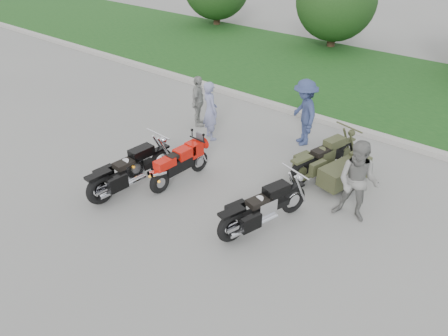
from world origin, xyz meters
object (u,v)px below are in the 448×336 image
Objects in this scene: cruiser_left at (129,172)px; cruiser_right at (261,210)px; person_grey at (358,182)px; person_back at (198,101)px; person_stripe at (210,111)px; person_denim at (304,113)px; sportbike_red at (178,163)px; cruiser_sidecar at (335,167)px.

cruiser_right is at bearing 17.47° from cruiser_left.
person_grey is 5.89m from person_back.
person_stripe is 2.62m from person_denim.
person_grey reaches higher than cruiser_left.
cruiser_left is 1.44× the size of person_stripe.
person_grey is 1.18× the size of person_back.
sportbike_red is 3.28m from person_back.
cruiser_left reaches higher than sportbike_red.
person_denim is (1.97, 4.64, 0.46)m from cruiser_left.
cruiser_right is 4.11m from person_denim.
cruiser_sidecar is 3.90m from person_stripe.
cruiser_sidecar reaches higher than sportbike_red.
person_denim is (2.23, 1.38, 0.09)m from person_stripe.
person_back is (-1.80, 2.73, 0.26)m from sportbike_red.
person_stripe is at bearing 98.74° from cruiser_left.
person_stripe is (-3.88, -0.09, 0.44)m from cruiser_sidecar.
cruiser_sidecar is 1.25× the size of person_grey.
sportbike_red is at bearing -172.31° from person_back.
person_back is at bearing 162.05° from cruiser_right.
person_grey is at bearing -0.84° from person_denim.
cruiser_right is at bearing -84.51° from cruiser_sidecar.
person_stripe reaches higher than cruiser_right.
cruiser_left is 3.87m from person_back.
cruiser_sidecar is 1.22× the size of person_denim.
cruiser_left is 1.31× the size of person_denim.
sportbike_red is at bearing 137.10° from person_stripe.
person_stripe is 0.96m from person_back.
cruiser_left is at bearing 119.16° from person_stripe.
person_denim is (-1.28, 3.88, 0.49)m from cruiser_right.
person_grey is (3.92, 1.33, 0.40)m from sportbike_red.
person_stripe is 0.91× the size of person_denim.
cruiser_right is 1.46× the size of person_back.
cruiser_left is 1.08× the size of cruiser_right.
person_grey reaches higher than cruiser_sidecar.
person_back is at bearing -2.29° from person_stripe.
cruiser_sidecar is at bearing 2.78° from person_denim.
sportbike_red is at bearing -68.43° from person_denim.
cruiser_left is at bearing -150.78° from cruiser_right.
cruiser_left is 3.29m from person_stripe.
person_back is at bearing 126.77° from sportbike_red.
sportbike_red is 3.91m from person_denim.
sportbike_red is 1.09× the size of person_stripe.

